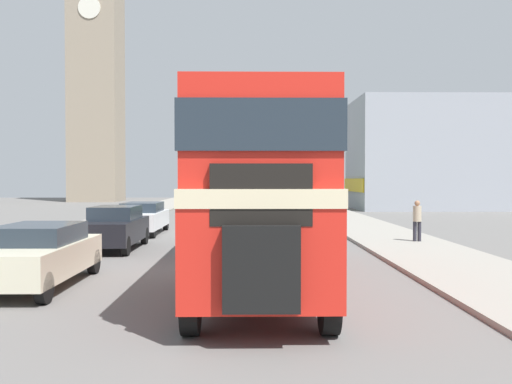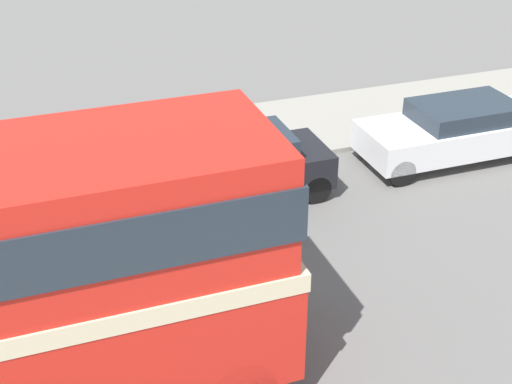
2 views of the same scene
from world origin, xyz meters
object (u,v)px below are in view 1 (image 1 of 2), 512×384
at_px(car_parked_far, 142,217).
at_px(bus_distant, 256,180).
at_px(church_tower, 96,25).
at_px(car_parked_near, 37,254).
at_px(double_decker_bus, 256,182).
at_px(car_parked_mid, 115,227).
at_px(pedestrian_walking, 417,218).

bearing_deg(car_parked_far, bus_distant, 71.01).
relative_size(bus_distant, church_tower, 0.24).
bearing_deg(car_parked_near, church_tower, 103.34).
bearing_deg(double_decker_bus, church_tower, 108.82).
height_order(car_parked_near, car_parked_mid, car_parked_mid).
bearing_deg(car_parked_far, car_parked_near, -90.28).
xyz_separation_m(car_parked_near, church_tower, (-11.85, 49.97, 18.64)).
relative_size(double_decker_bus, church_tower, 0.29).
height_order(car_parked_mid, church_tower, church_tower).
bearing_deg(pedestrian_walking, car_parked_mid, -172.88).
height_order(bus_distant, car_parked_near, bus_distant).
relative_size(car_parked_far, church_tower, 0.12).
xyz_separation_m(bus_distant, car_parked_near, (-5.43, -28.15, -1.66)).
xyz_separation_m(bus_distant, church_tower, (-17.28, 21.82, 16.98)).
height_order(pedestrian_walking, church_tower, church_tower).
bearing_deg(church_tower, car_parked_near, -76.66).
bearing_deg(double_decker_bus, bus_distant, 89.15).
bearing_deg(church_tower, pedestrian_walking, -61.09).
height_order(double_decker_bus, car_parked_far, double_decker_bus).
relative_size(car_parked_near, car_parked_far, 0.96).
bearing_deg(bus_distant, car_parked_mid, -103.87).
height_order(double_decker_bus, church_tower, church_tower).
xyz_separation_m(car_parked_near, car_parked_mid, (0.18, 6.86, 0.04)).
xyz_separation_m(pedestrian_walking, church_tower, (-23.05, 41.73, 18.39)).
bearing_deg(car_parked_near, bus_distant, 79.08).
relative_size(double_decker_bus, bus_distant, 1.19).
xyz_separation_m(bus_distant, pedestrian_walking, (5.77, -19.91, -1.41)).
relative_size(double_decker_bus, car_parked_near, 2.45).
relative_size(car_parked_mid, car_parked_far, 0.90).
bearing_deg(car_parked_mid, bus_distant, 76.13).
distance_m(car_parked_mid, pedestrian_walking, 11.11).
bearing_deg(bus_distant, car_parked_near, -100.92).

